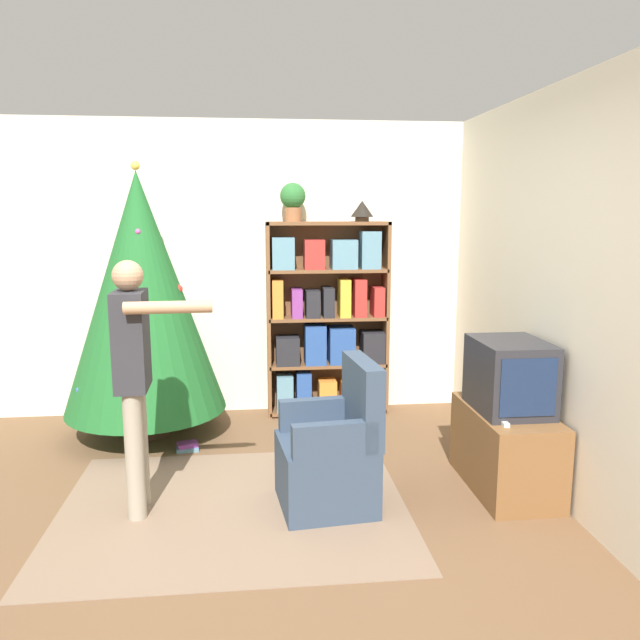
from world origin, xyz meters
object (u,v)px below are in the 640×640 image
at_px(potted_plant, 293,199).
at_px(table_lamp, 362,210).
at_px(standing_person, 134,367).
at_px(television, 510,376).
at_px(christmas_tree, 142,294).
at_px(bookshelf, 328,322).
at_px(armchair, 332,456).

xyz_separation_m(potted_plant, table_lamp, (0.60, 0.00, -0.09)).
distance_m(standing_person, table_lamp, 2.60).
bearing_deg(television, christmas_tree, 152.98).
bearing_deg(bookshelf, armchair, -95.87).
bearing_deg(television, standing_person, -178.05).
height_order(christmas_tree, standing_person, christmas_tree).
bearing_deg(standing_person, bookshelf, 140.40).
relative_size(bookshelf, armchair, 1.88).
height_order(armchair, standing_person, standing_person).
relative_size(television, christmas_tree, 0.26).
relative_size(television, potted_plant, 1.72).
bearing_deg(christmas_tree, standing_person, -82.61).
distance_m(bookshelf, armchair, 1.89).
bearing_deg(standing_person, armchair, 85.98).
relative_size(potted_plant, table_lamp, 1.64).
relative_size(christmas_tree, armchair, 2.38).
height_order(television, standing_person, standing_person).
xyz_separation_m(television, christmas_tree, (-2.52, 1.28, 0.40)).
xyz_separation_m(television, standing_person, (-2.34, -0.08, 0.14)).
height_order(bookshelf, armchair, bookshelf).
distance_m(television, potted_plant, 2.42).
xyz_separation_m(christmas_tree, armchair, (1.35, -1.40, -0.85)).
xyz_separation_m(bookshelf, standing_person, (-1.36, -1.77, 0.07)).
bearing_deg(table_lamp, christmas_tree, -167.37).
bearing_deg(armchair, standing_person, -98.08).
relative_size(standing_person, table_lamp, 7.69).
distance_m(armchair, potted_plant, 2.42).
bearing_deg(standing_person, potted_plant, 147.22).
xyz_separation_m(television, table_lamp, (-0.68, 1.70, 1.06)).
bearing_deg(television, potted_plant, 127.12).
distance_m(armchair, standing_person, 1.31).
distance_m(christmas_tree, standing_person, 1.40).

